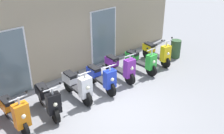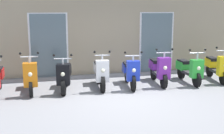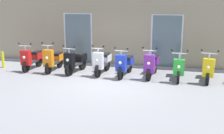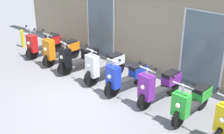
{
  "view_description": "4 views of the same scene",
  "coord_description": "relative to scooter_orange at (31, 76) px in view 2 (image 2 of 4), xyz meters",
  "views": [
    {
      "loc": [
        -4.53,
        -4.55,
        4.56
      ],
      "look_at": [
        0.79,
        1.05,
        0.83
      ],
      "focal_mm": 41.12,
      "sensor_mm": 36.0,
      "label": 1
    },
    {
      "loc": [
        -2.25,
        -7.57,
        2.52
      ],
      "look_at": [
        -0.22,
        0.77,
        0.76
      ],
      "focal_mm": 48.11,
      "sensor_mm": 36.0,
      "label": 2
    },
    {
      "loc": [
        2.5,
        -9.46,
        3.03
      ],
      "look_at": [
        0.13,
        0.56,
        0.51
      ],
      "focal_mm": 46.51,
      "sensor_mm": 36.0,
      "label": 3
    },
    {
      "loc": [
        5.3,
        -4.7,
        4.14
      ],
      "look_at": [
        0.29,
        0.88,
        0.83
      ],
      "focal_mm": 48.4,
      "sensor_mm": 36.0,
      "label": 4
    }
  ],
  "objects": [
    {
      "name": "scooter_orange",
      "position": [
        0.0,
        0.0,
        0.0
      ],
      "size": [
        0.54,
        1.58,
        1.28
      ],
      "color": "black",
      "rests_on": "ground_plane"
    },
    {
      "name": "scooter_yellow",
      "position": [
        6.13,
        -0.05,
        -0.0
      ],
      "size": [
        0.66,
        1.59,
        1.25
      ],
      "color": "black",
      "rests_on": "ground_plane"
    },
    {
      "name": "scooter_blue",
      "position": [
        3.02,
        -0.09,
        -0.01
      ],
      "size": [
        0.58,
        1.62,
        1.21
      ],
      "color": "black",
      "rests_on": "ground_plane"
    },
    {
      "name": "scooter_green",
      "position": [
        5.06,
        -0.1,
        -0.02
      ],
      "size": [
        0.59,
        1.62,
        1.22
      ],
      "color": "black",
      "rests_on": "ground_plane"
    },
    {
      "name": "scooter_white",
      "position": [
        2.08,
        -0.0,
        0.0
      ],
      "size": [
        0.51,
        1.6,
        1.24
      ],
      "color": "black",
      "rests_on": "ground_plane"
    },
    {
      "name": "scooter_black",
      "position": [
        0.98,
        -0.06,
        -0.02
      ],
      "size": [
        0.63,
        1.55,
        1.19
      ],
      "color": "black",
      "rests_on": "ground_plane"
    },
    {
      "name": "ground_plane",
      "position": [
        2.54,
        -1.35,
        -0.49
      ],
      "size": [
        40.0,
        40.0,
        0.0
      ],
      "primitive_type": "plane",
      "color": "gray"
    },
    {
      "name": "scooter_purple",
      "position": [
        4.04,
        0.01,
        -0.0
      ],
      "size": [
        0.57,
        1.63,
        1.25
      ],
      "color": "black",
      "rests_on": "ground_plane"
    },
    {
      "name": "storefront_facade",
      "position": [
        2.54,
        1.57,
        1.37
      ],
      "size": [
        12.03,
        0.5,
        3.82
      ],
      "color": "gray",
      "rests_on": "ground_plane"
    }
  ]
}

